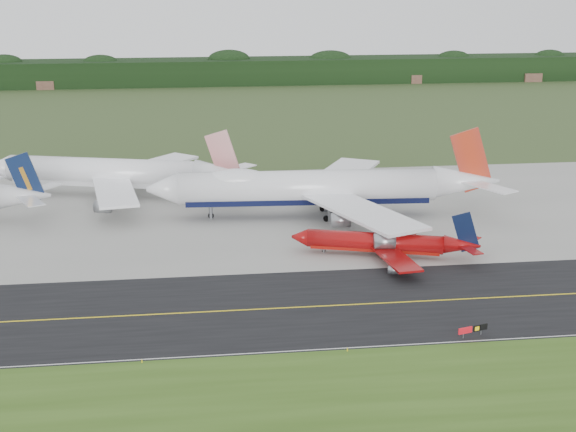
# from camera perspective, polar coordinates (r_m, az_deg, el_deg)

# --- Properties ---
(ground) EXTENTS (600.00, 600.00, 0.00)m
(ground) POSITION_cam_1_polar(r_m,az_deg,el_deg) (135.21, 3.40, -5.69)
(ground) COLOR #2D4520
(ground) RESTS_ON ground
(grass_verge) EXTENTS (400.00, 30.00, 0.01)m
(grass_verge) POSITION_cam_1_polar(r_m,az_deg,el_deg) (104.47, 6.93, -12.98)
(grass_verge) COLOR #324F17
(grass_verge) RESTS_ON ground
(taxiway) EXTENTS (400.00, 32.00, 0.02)m
(taxiway) POSITION_cam_1_polar(r_m,az_deg,el_deg) (131.58, 3.71, -6.35)
(taxiway) COLOR black
(taxiway) RESTS_ON ground
(apron) EXTENTS (400.00, 78.00, 0.01)m
(apron) POSITION_cam_1_polar(r_m,az_deg,el_deg) (182.76, 0.53, 0.39)
(apron) COLOR gray
(apron) RESTS_ON ground
(taxiway_centreline) EXTENTS (400.00, 0.40, 0.00)m
(taxiway_centreline) POSITION_cam_1_polar(r_m,az_deg,el_deg) (131.57, 3.71, -6.34)
(taxiway_centreline) COLOR yellow
(taxiway_centreline) RESTS_ON taxiway
(taxiway_edge_line) EXTENTS (400.00, 0.25, 0.00)m
(taxiway_edge_line) POSITION_cam_1_polar(r_m,az_deg,el_deg) (117.77, 5.12, -9.28)
(taxiway_edge_line) COLOR silver
(taxiway_edge_line) RESTS_ON taxiway
(horizon_treeline) EXTENTS (700.00, 25.00, 12.00)m
(horizon_treeline) POSITION_cam_1_polar(r_m,az_deg,el_deg) (399.87, -3.75, 10.14)
(horizon_treeline) COLOR black
(horizon_treeline) RESTS_ON ground
(jet_ba_747) EXTENTS (78.42, 64.88, 19.71)m
(jet_ba_747) POSITION_cam_1_polar(r_m,az_deg,el_deg) (176.78, 2.31, 2.06)
(jet_ba_747) COLOR white
(jet_ba_747) RESTS_ON ground
(jet_red_737) EXTENTS (35.21, 27.99, 9.71)m
(jet_red_737) POSITION_cam_1_polar(r_m,az_deg,el_deg) (153.67, 6.94, -1.91)
(jet_red_737) COLOR maroon
(jet_red_737) RESTS_ON ground
(jet_star_tail) EXTENTS (64.16, 52.46, 17.19)m
(jet_star_tail) POSITION_cam_1_polar(r_m,az_deg,el_deg) (197.76, -12.15, 2.99)
(jet_star_tail) COLOR white
(jet_star_tail) RESTS_ON ground
(taxiway_sign) EXTENTS (4.90, 1.54, 1.68)m
(taxiway_sign) POSITION_cam_1_polar(r_m,az_deg,el_deg) (123.23, 13.01, -7.85)
(taxiway_sign) COLOR slate
(taxiway_sign) RESTS_ON ground
(edge_marker_left) EXTENTS (0.16, 0.16, 0.50)m
(edge_marker_left) POSITION_cam_1_polar(r_m,az_deg,el_deg) (114.72, -10.35, -10.12)
(edge_marker_left) COLOR yellow
(edge_marker_left) RESTS_ON ground
(edge_marker_center) EXTENTS (0.16, 0.16, 0.50)m
(edge_marker_center) POSITION_cam_1_polar(r_m,az_deg,el_deg) (116.42, 4.25, -9.46)
(edge_marker_center) COLOR yellow
(edge_marker_center) RESTS_ON ground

